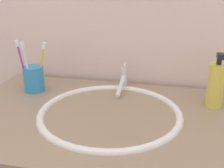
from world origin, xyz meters
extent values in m
cube|color=beige|center=(0.00, 0.34, 1.20)|extent=(2.24, 0.04, 2.40)
cube|color=gray|center=(0.00, 0.00, 0.85)|extent=(1.04, 0.61, 0.04)
ellipsoid|color=white|center=(-0.02, 0.01, 0.82)|extent=(0.41, 0.41, 0.10)
torus|color=white|center=(-0.02, 0.01, 0.87)|extent=(0.47, 0.47, 0.02)
cylinder|color=#595B60|center=(-0.02, 0.01, 0.78)|extent=(0.03, 0.03, 0.01)
cylinder|color=silver|center=(-0.02, 0.25, 0.91)|extent=(0.02, 0.02, 0.08)
cylinder|color=silver|center=(-0.02, 0.19, 0.90)|extent=(0.02, 0.13, 0.05)
cylinder|color=silver|center=(-0.02, 0.27, 0.96)|extent=(0.01, 0.05, 0.01)
cylinder|color=#338CCC|center=(-0.35, 0.14, 0.92)|extent=(0.08, 0.08, 0.10)
cylinder|color=white|center=(-0.35, 0.11, 0.96)|extent=(0.02, 0.03, 0.18)
cube|color=white|center=(-0.36, 0.10, 1.05)|extent=(0.02, 0.02, 0.03)
cylinder|color=purple|center=(-0.37, 0.11, 0.97)|extent=(0.03, 0.03, 0.19)
cube|color=white|center=(-0.38, 0.10, 1.06)|extent=(0.02, 0.02, 0.03)
cylinder|color=yellow|center=(-0.32, 0.14, 0.96)|extent=(0.05, 0.01, 0.18)
cube|color=white|center=(-0.29, 0.14, 1.05)|extent=(0.02, 0.01, 0.03)
cylinder|color=#DBCC4C|center=(0.31, 0.14, 0.94)|extent=(0.05, 0.05, 0.15)
cylinder|color=black|center=(0.31, 0.14, 1.03)|extent=(0.02, 0.02, 0.02)
cube|color=black|center=(0.31, 0.13, 1.05)|extent=(0.02, 0.04, 0.02)
camera|label=1|loc=(0.17, -0.77, 1.27)|focal=44.35mm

